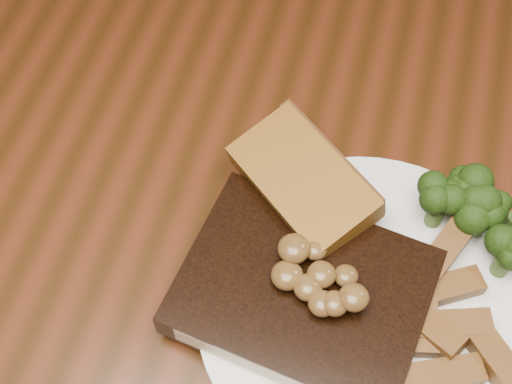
{
  "coord_description": "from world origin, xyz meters",
  "views": [
    {
      "loc": [
        0.07,
        -0.28,
        1.26
      ],
      "look_at": [
        -0.01,
        0.0,
        0.78
      ],
      "focal_mm": 50.0,
      "sensor_mm": 36.0,
      "label": 1
    }
  ],
  "objects_px": {
    "dining_table": "(262,267)",
    "steak": "(303,291)",
    "potato_wedges": "(452,323)",
    "garlic_bread": "(302,195)",
    "plate": "(370,308)"
  },
  "relations": [
    {
      "from": "potato_wedges",
      "to": "garlic_bread",
      "type": "bearing_deg",
      "value": 149.59
    },
    {
      "from": "steak",
      "to": "garlic_bread",
      "type": "xyz_separation_m",
      "value": [
        -0.02,
        0.08,
        -0.0
      ]
    },
    {
      "from": "garlic_bread",
      "to": "steak",
      "type": "bearing_deg",
      "value": -37.34
    },
    {
      "from": "plate",
      "to": "garlic_bread",
      "type": "xyz_separation_m",
      "value": [
        -0.07,
        0.07,
        0.02
      ]
    },
    {
      "from": "dining_table",
      "to": "plate",
      "type": "bearing_deg",
      "value": -30.2
    },
    {
      "from": "dining_table",
      "to": "steak",
      "type": "height_order",
      "value": "steak"
    },
    {
      "from": "steak",
      "to": "potato_wedges",
      "type": "distance_m",
      "value": 0.11
    },
    {
      "from": "plate",
      "to": "steak",
      "type": "height_order",
      "value": "steak"
    },
    {
      "from": "garlic_bread",
      "to": "dining_table",
      "type": "bearing_deg",
      "value": -112.67
    },
    {
      "from": "plate",
      "to": "steak",
      "type": "distance_m",
      "value": 0.05
    },
    {
      "from": "dining_table",
      "to": "potato_wedges",
      "type": "xyz_separation_m",
      "value": [
        0.16,
        -0.06,
        0.12
      ]
    },
    {
      "from": "steak",
      "to": "potato_wedges",
      "type": "bearing_deg",
      "value": 10.93
    },
    {
      "from": "steak",
      "to": "potato_wedges",
      "type": "xyz_separation_m",
      "value": [
        0.11,
        0.0,
        -0.0
      ]
    },
    {
      "from": "dining_table",
      "to": "plate",
      "type": "height_order",
      "value": "plate"
    },
    {
      "from": "plate",
      "to": "dining_table",
      "type": "bearing_deg",
      "value": 149.8
    }
  ]
}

